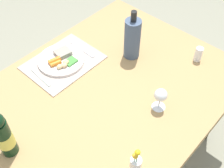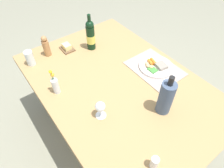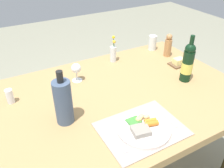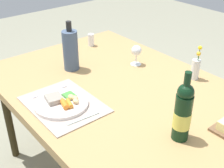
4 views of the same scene
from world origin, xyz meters
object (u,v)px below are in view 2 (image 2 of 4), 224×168
dinner_plate (156,66)px  butter_dish (67,47)px  fork (169,79)px  salt_shaker (154,163)px  wine_glass (100,107)px  knife (140,57)px  water_tumbler (30,59)px  flower_vase (55,85)px  cooler_bottle (166,98)px  wine_bottle (91,35)px  pepper_mill (46,46)px  dining_table (118,86)px

dinner_plate → butter_dish: 0.80m
fork → salt_shaker: bearing=126.5°
dinner_plate → wine_glass: 0.63m
butter_dish → salt_shaker: 1.21m
salt_shaker → knife: bearing=-38.1°
wine_glass → water_tumbler: 0.78m
fork → knife: (0.32, 0.00, 0.00)m
wine_glass → salt_shaker: (-0.44, -0.04, -0.05)m
knife → wine_glass: size_ratio=1.32×
knife → dinner_plate: bearing=-169.9°
dinner_plate → butter_dish: size_ratio=2.11×
flower_vase → cooler_bottle: cooler_bottle is taller
salt_shaker → cooler_bottle: bearing=-53.9°
cooler_bottle → wine_bottle: wine_bottle is taller
dinner_plate → butter_dish: butter_dish is taller
knife → salt_shaker: salt_shaker is taller
dinner_plate → wine_glass: wine_glass is taller
wine_bottle → flower_vase: bearing=121.0°
pepper_mill → salt_shaker: pepper_mill is taller
flower_vase → wine_glass: 0.38m
wine_bottle → water_tumbler: 0.53m
fork → water_tumbler: size_ratio=1.62×
salt_shaker → water_tumbler: water_tumbler is taller
dinner_plate → salt_shaker: salt_shaker is taller
cooler_bottle → water_tumbler: (0.97, 0.52, -0.07)m
dining_table → cooler_bottle: (-0.38, -0.08, 0.18)m
flower_vase → dinner_plate: bearing=-108.1°
dinner_plate → salt_shaker: bearing=133.5°
dinner_plate → water_tumbler: bearing=50.4°
pepper_mill → wine_bottle: 0.39m
wine_glass → salt_shaker: wine_glass is taller
knife → salt_shaker: size_ratio=1.92×
dinner_plate → cooler_bottle: bearing=140.5°
dining_table → cooler_bottle: size_ratio=5.13×
dining_table → dinner_plate: bearing=-100.3°
dinner_plate → salt_shaker: size_ratio=3.05×
knife → wine_bottle: wine_bottle is taller
wine_glass → butter_dish: bearing=-12.0°
knife → flower_vase: bearing=88.2°
knife → salt_shaker: bearing=146.3°
flower_vase → salt_shaker: 0.82m
dining_table → dinner_plate: dinner_plate is taller
salt_shaker → water_tumbler: (1.20, 0.21, 0.01)m
cooler_bottle → water_tumbler: size_ratio=2.46×
dinner_plate → water_tumbler: water_tumbler is taller
pepper_mill → flower_vase: flower_vase is taller
dining_table → flower_vase: size_ratio=7.53×
dinner_plate → fork: (-0.15, 0.02, -0.01)m
fork → water_tumbler: bearing=45.1°
wine_glass → fork: bearing=-93.8°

